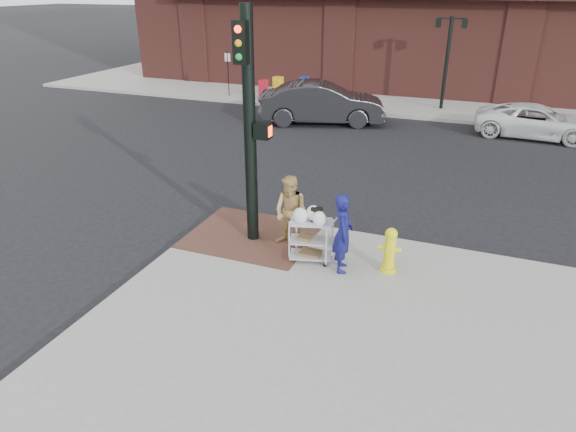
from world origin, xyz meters
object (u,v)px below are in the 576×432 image
at_px(pedestrian_tan, 291,212).
at_px(minivan_white, 537,121).
at_px(lamp_post, 448,53).
at_px(utility_cart, 311,236).
at_px(fire_hydrant, 390,249).
at_px(traffic_signal_pole, 250,123).
at_px(woman_blue, 343,233).
at_px(sedan_dark, 322,103).

relative_size(pedestrian_tan, minivan_white, 0.37).
distance_m(lamp_post, pedestrian_tan, 15.42).
relative_size(pedestrian_tan, utility_cart, 1.37).
relative_size(utility_cart, fire_hydrant, 1.24).
bearing_deg(pedestrian_tan, fire_hydrant, 4.23).
bearing_deg(pedestrian_tan, traffic_signal_pole, -170.16).
distance_m(woman_blue, sedan_dark, 12.47).
relative_size(pedestrian_tan, fire_hydrant, 1.70).
xyz_separation_m(utility_cart, fire_hydrant, (1.62, 0.13, -0.05)).
distance_m(woman_blue, fire_hydrant, 1.00).
height_order(lamp_post, minivan_white, lamp_post).
bearing_deg(traffic_signal_pole, utility_cart, -15.95).
distance_m(sedan_dark, utility_cart, 12.09).
bearing_deg(pedestrian_tan, minivan_white, 77.34).
relative_size(woman_blue, utility_cart, 1.38).
height_order(sedan_dark, minivan_white, sedan_dark).
bearing_deg(sedan_dark, woman_blue, -177.74).
distance_m(traffic_signal_pole, woman_blue, 2.97).
height_order(traffic_signal_pole, minivan_white, traffic_signal_pole).
bearing_deg(woman_blue, lamp_post, -16.67).
height_order(pedestrian_tan, sedan_dark, pedestrian_tan).
height_order(pedestrian_tan, minivan_white, pedestrian_tan).
distance_m(lamp_post, minivan_white, 5.36).
bearing_deg(fire_hydrant, traffic_signal_pole, 174.45).
distance_m(traffic_signal_pole, pedestrian_tan, 2.08).
bearing_deg(minivan_white, sedan_dark, 99.68).
bearing_deg(pedestrian_tan, sedan_dark, 116.18).
distance_m(lamp_post, woman_blue, 15.90).
height_order(minivan_white, fire_hydrant, minivan_white).
bearing_deg(minivan_white, lamp_post, 54.04).
bearing_deg(minivan_white, pedestrian_tan, 159.01).
bearing_deg(utility_cart, sedan_dark, 107.03).
height_order(lamp_post, utility_cart, lamp_post).
bearing_deg(sedan_dark, traffic_signal_pole, 172.53).
relative_size(sedan_dark, fire_hydrant, 5.41).
xyz_separation_m(lamp_post, woman_blue, (-0.23, -15.82, -1.64)).
bearing_deg(sedan_dark, utility_cart, 179.30).
bearing_deg(lamp_post, minivan_white, -39.04).
relative_size(pedestrian_tan, sedan_dark, 0.32).
bearing_deg(utility_cart, fire_hydrant, 4.61).
distance_m(lamp_post, utility_cart, 15.81).
distance_m(woman_blue, minivan_white, 13.33).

